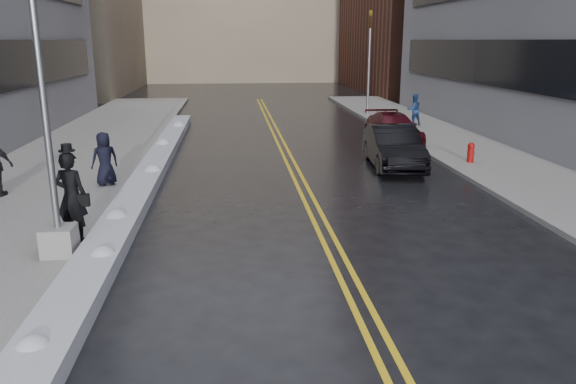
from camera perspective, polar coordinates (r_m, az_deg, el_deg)
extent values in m
plane|color=black|center=(10.41, -7.15, -10.42)|extent=(160.00, 160.00, 0.00)
cube|color=gray|center=(20.80, -22.60, 1.77)|extent=(5.50, 50.00, 0.15)
cube|color=gray|center=(22.11, 20.36, 2.73)|extent=(4.00, 50.00, 0.15)
cube|color=gold|center=(20.00, 0.20, 2.25)|extent=(0.12, 50.00, 0.01)
cube|color=gold|center=(20.04, 1.06, 2.27)|extent=(0.12, 50.00, 0.01)
cube|color=silver|center=(18.14, -14.39, 0.95)|extent=(0.90, 30.00, 0.34)
cube|color=gray|center=(12.62, -22.21, -4.60)|extent=(0.65, 0.65, 0.60)
cylinder|color=gray|center=(11.96, -24.06, 12.82)|extent=(0.14, 0.14, 7.00)
cylinder|color=maroon|center=(21.62, 18.06, 3.69)|extent=(0.24, 0.24, 0.60)
sphere|color=maroon|center=(21.56, 18.13, 4.47)|extent=(0.26, 0.26, 0.26)
cylinder|color=maroon|center=(21.61, 18.07, 3.82)|extent=(0.25, 0.10, 0.10)
cylinder|color=gray|center=(34.42, 8.19, 11.98)|extent=(0.14, 0.14, 5.00)
imported|color=#594C0C|center=(34.40, 8.39, 16.97)|extent=(0.16, 0.20, 1.00)
imported|color=black|center=(13.14, -21.14, -0.47)|extent=(0.85, 0.69, 2.03)
imported|color=black|center=(18.07, -18.13, 3.23)|extent=(0.96, 0.84, 1.64)
imported|color=navy|center=(30.38, 12.68, 8.15)|extent=(0.88, 0.73, 1.61)
imported|color=black|center=(20.63, 10.68, 4.51)|extent=(1.96, 4.67, 1.50)
imported|color=#3F0A13|center=(25.63, 10.65, 6.35)|extent=(1.85, 4.55, 1.32)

